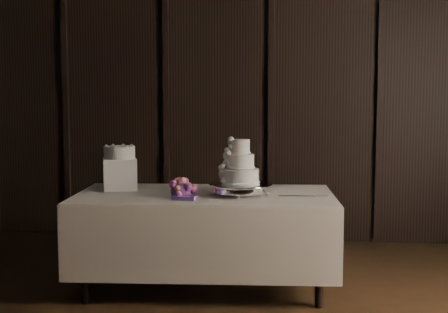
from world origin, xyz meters
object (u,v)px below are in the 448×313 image
display_table (205,237)px  box_pedestal (120,174)px  bouquet (181,189)px  cake_stand (241,189)px  small_cake (119,152)px  wedding_cake (237,166)px

display_table → box_pedestal: box_pedestal is taller
bouquet → box_pedestal: 0.65m
display_table → cake_stand: 0.48m
display_table → box_pedestal: bearing=165.5°
display_table → cake_stand: (0.28, -0.04, 0.39)m
bouquet → cake_stand: bearing=18.6°
display_table → cake_stand: cake_stand is taller
display_table → small_cake: size_ratio=8.27×
wedding_cake → box_pedestal: 0.99m
cake_stand → bouquet: 0.46m
wedding_cake → box_pedestal: (-0.97, 0.19, -0.10)m
display_table → bouquet: 0.47m
wedding_cake → box_pedestal: bearing=159.4°
box_pedestal → bouquet: bearing=-29.8°
small_cake → cake_stand: bearing=-9.9°
cake_stand → small_cake: (-0.99, 0.17, 0.25)m
wedding_cake → bouquet: wedding_cake is taller
bouquet → box_pedestal: size_ratio=1.44×
display_table → bouquet: bouquet is taller
cake_stand → bouquet: (-0.44, -0.15, 0.01)m
cake_stand → wedding_cake: size_ratio=1.45×
cake_stand → bouquet: size_ratio=1.29×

